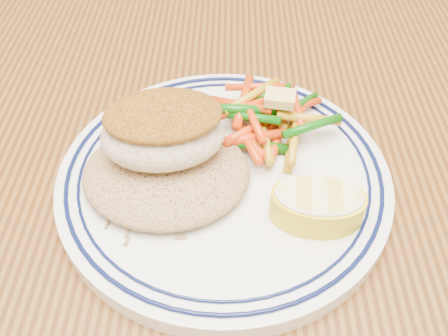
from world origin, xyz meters
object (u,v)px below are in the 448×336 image
dining_table (194,240)px  plate (224,178)px  lemon_wedge (317,204)px  fish_fillet (163,130)px  rice_pilaf (166,170)px  vegetable_pile (265,118)px

dining_table → plate: bearing=-33.4°
plate → lemon_wedge: size_ratio=3.74×
dining_table → fish_fillet: bearing=-132.0°
plate → rice_pilaf: (-0.04, -0.01, 0.02)m
lemon_wedge → rice_pilaf: bearing=162.8°
plate → rice_pilaf: size_ratio=2.04×
plate → dining_table: bearing=146.6°
rice_pilaf → vegetable_pile: size_ratio=1.09×
fish_fillet → vegetable_pile: size_ratio=0.86×
plate → fish_fillet: size_ratio=2.60×
dining_table → vegetable_pile: (0.06, 0.03, 0.13)m
dining_table → plate: plate is taller
dining_table → rice_pilaf: rice_pilaf is taller
plate → lemon_wedge: lemon_wedge is taller
dining_table → vegetable_pile: bearing=24.2°
dining_table → rice_pilaf: bearing=-114.9°
dining_table → lemon_wedge: size_ratio=22.98×
lemon_wedge → plate: bearing=147.1°
dining_table → plate: 0.11m
fish_fillet → vegetable_pile: 0.09m
dining_table → lemon_wedge: 0.17m
fish_fillet → plate: bearing=-5.0°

